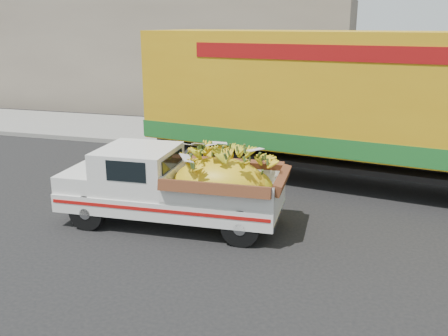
% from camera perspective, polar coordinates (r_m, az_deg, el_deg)
% --- Properties ---
extents(ground, '(100.00, 100.00, 0.00)m').
position_cam_1_polar(ground, '(9.51, 2.47, -8.54)').
color(ground, black).
rests_on(ground, ground).
extents(curb, '(60.00, 0.25, 0.15)m').
position_cam_1_polar(curb, '(15.63, 8.52, 1.58)').
color(curb, gray).
rests_on(curb, ground).
extents(sidewalk, '(60.00, 4.00, 0.14)m').
position_cam_1_polar(sidewalk, '(17.66, 9.54, 3.21)').
color(sidewalk, gray).
rests_on(sidewalk, ground).
extents(building_left, '(18.00, 6.00, 5.00)m').
position_cam_1_polar(building_left, '(25.15, -7.11, 12.74)').
color(building_left, gray).
rests_on(building_left, ground).
extents(pickup_truck, '(4.53, 1.83, 1.57)m').
position_cam_1_polar(pickup_truck, '(10.03, -4.24, -2.07)').
color(pickup_truck, black).
rests_on(pickup_truck, ground).
extents(semi_trailer, '(12.07, 4.40, 3.80)m').
position_cam_1_polar(semi_trailer, '(12.67, 16.98, 7.09)').
color(semi_trailer, black).
rests_on(semi_trailer, ground).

